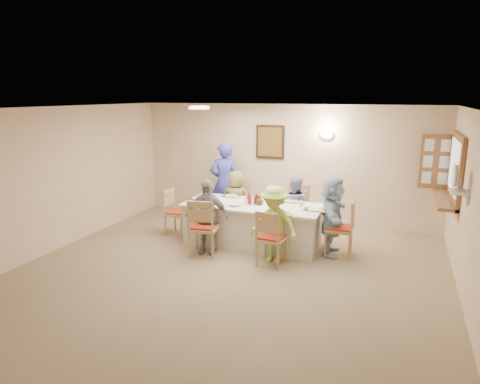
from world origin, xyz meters
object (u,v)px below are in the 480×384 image
at_px(caregiver, 224,183).
at_px(serving_hatch, 456,169).
at_px(condiment_ketchup, 249,198).
at_px(chair_back_right, 296,211).
at_px(dining_table, 253,224).
at_px(chair_front_right, 272,237).
at_px(chair_left_end, 178,212).
at_px(chair_right_end, 339,228).
at_px(chair_back_left, 238,204).
at_px(desk_fan, 458,181).
at_px(diner_front_left, 207,216).
at_px(chair_front_left, 204,227).
at_px(diner_back_left, 236,201).
at_px(diner_front_right, 274,224).
at_px(diner_right_end, 332,216).
at_px(diner_back_right, 294,207).

bearing_deg(caregiver, serving_hatch, 141.96).
bearing_deg(condiment_ketchup, chair_back_right, 50.91).
relative_size(dining_table, chair_front_right, 2.69).
xyz_separation_m(serving_hatch, chair_left_end, (-4.84, -0.65, -1.04)).
distance_m(serving_hatch, chair_right_end, 2.12).
bearing_deg(condiment_ketchup, serving_hatch, 11.29).
bearing_deg(chair_back_left, serving_hatch, -11.30).
xyz_separation_m(desk_fan, chair_left_end, (-4.73, 0.70, -1.09)).
bearing_deg(diner_front_left, desk_fan, -8.61).
bearing_deg(caregiver, chair_front_left, 71.50).
bearing_deg(caregiver, chair_left_end, 35.01).
bearing_deg(chair_front_left, caregiver, -86.66).
bearing_deg(chair_back_left, chair_back_right, -9.12).
bearing_deg(chair_front_left, chair_left_end, -49.75).
distance_m(diner_back_left, condiment_ketchup, 0.92).
bearing_deg(desk_fan, chair_front_right, -177.75).
xyz_separation_m(chair_front_left, diner_front_left, (0.00, 0.12, 0.15)).
relative_size(chair_front_right, chair_left_end, 1.02).
distance_m(dining_table, condiment_ketchup, 0.50).
bearing_deg(chair_back_left, chair_left_end, -149.02).
height_order(diner_front_right, diner_right_end, diner_right_end).
bearing_deg(chair_front_left, chair_right_end, -169.24).
distance_m(dining_table, caregiver, 1.63).
distance_m(serving_hatch, diner_back_right, 2.84).
bearing_deg(desk_fan, caregiver, 156.41).
relative_size(chair_left_end, diner_front_right, 0.71).
height_order(desk_fan, diner_front_right, desk_fan).
relative_size(chair_right_end, condiment_ketchup, 4.13).
bearing_deg(chair_right_end, chair_back_right, -131.93).
height_order(desk_fan, diner_back_left, desk_fan).
height_order(serving_hatch, chair_back_right, serving_hatch).
distance_m(desk_fan, chair_front_right, 2.80).
height_order(chair_front_left, caregiver, caregiver).
height_order(desk_fan, diner_back_right, desk_fan).
relative_size(chair_front_right, diner_back_left, 0.76).
bearing_deg(serving_hatch, diner_front_right, -153.69).
distance_m(desk_fan, chair_back_left, 4.20).
relative_size(dining_table, chair_front_left, 2.47).
height_order(serving_hatch, diner_back_left, serving_hatch).
distance_m(serving_hatch, desk_fan, 1.36).
relative_size(diner_back_right, condiment_ketchup, 4.96).
height_order(dining_table, chair_front_left, chair_front_left).
distance_m(chair_back_right, condiment_ketchup, 1.12).
relative_size(diner_right_end, caregiver, 0.79).
relative_size(chair_back_left, diner_front_left, 0.78).
bearing_deg(diner_back_left, chair_right_end, 156.49).
xyz_separation_m(dining_table, diner_front_left, (-0.60, -0.68, 0.27)).
relative_size(dining_table, chair_back_left, 2.47).
bearing_deg(desk_fan, chair_left_end, 171.60).
relative_size(diner_back_left, diner_front_right, 0.95).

